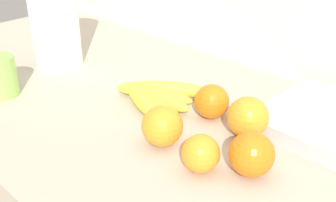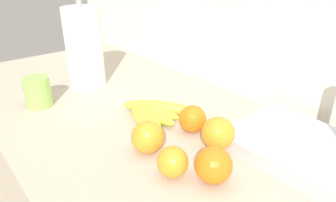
# 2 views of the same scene
# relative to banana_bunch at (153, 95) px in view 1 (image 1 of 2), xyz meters

# --- Properties ---
(wall_back) EXTENTS (2.32, 0.06, 1.30)m
(wall_back) POSITION_rel_banana_bunch_xyz_m (0.11, 0.37, -0.25)
(wall_back) COLOR silver
(wall_back) RESTS_ON ground
(banana_bunch) EXTENTS (0.21, 0.20, 0.04)m
(banana_bunch) POSITION_rel_banana_bunch_xyz_m (0.00, 0.00, 0.00)
(banana_bunch) COLOR yellow
(banana_bunch) RESTS_ON counter
(orange_far_right) EXTENTS (0.08, 0.08, 0.08)m
(orange_far_right) POSITION_rel_banana_bunch_xyz_m (0.31, -0.07, 0.02)
(orange_far_right) COLOR orange
(orange_far_right) RESTS_ON counter
(orange_center) EXTENTS (0.08, 0.08, 0.08)m
(orange_center) POSITION_rel_banana_bunch_xyz_m (0.14, -0.11, 0.02)
(orange_center) COLOR orange
(orange_center) RESTS_ON counter
(orange_back_left) EXTENTS (0.08, 0.08, 0.08)m
(orange_back_left) POSITION_rel_banana_bunch_xyz_m (0.24, 0.03, 0.02)
(orange_back_left) COLOR orange
(orange_back_left) RESTS_ON counter
(orange_right) EXTENTS (0.07, 0.07, 0.07)m
(orange_right) POSITION_rel_banana_bunch_xyz_m (0.14, 0.04, 0.02)
(orange_right) COLOR orange
(orange_right) RESTS_ON counter
(orange_back_right) EXTENTS (0.07, 0.07, 0.07)m
(orange_back_right) POSITION_rel_banana_bunch_xyz_m (0.24, -0.12, 0.01)
(orange_back_right) COLOR orange
(orange_back_right) RESTS_ON counter
(paper_towel_roll) EXTENTS (0.13, 0.13, 0.31)m
(paper_towel_roll) POSITION_rel_banana_bunch_xyz_m (-0.35, -0.02, 0.12)
(paper_towel_roll) COLOR white
(paper_towel_roll) RESTS_ON counter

